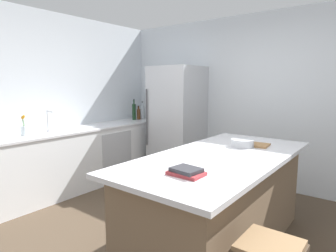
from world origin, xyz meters
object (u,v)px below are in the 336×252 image
(wine_bottle, at_px, (134,112))
(kitchen_island, at_px, (220,200))
(cutting_board, at_px, (254,145))
(refrigerator, at_px, (177,122))
(flower_vase, at_px, (24,129))
(olive_oil_bottle, at_px, (148,113))
(sink_faucet, at_px, (48,121))
(soda_bottle, at_px, (143,112))
(syrup_bottle, at_px, (139,114))
(mixing_bowl, at_px, (242,143))
(cookbook_stack, at_px, (186,172))

(wine_bottle, bearing_deg, kitchen_island, -29.30)
(cutting_board, bearing_deg, refrigerator, 151.75)
(flower_vase, height_order, olive_oil_bottle, olive_oil_bottle)
(olive_oil_bottle, bearing_deg, flower_vase, -90.92)
(sink_faucet, distance_m, flower_vase, 0.38)
(wine_bottle, distance_m, cutting_board, 2.73)
(sink_faucet, xyz_separation_m, cutting_board, (2.59, 0.89, -0.15))
(kitchen_island, bearing_deg, cutting_board, 81.76)
(soda_bottle, bearing_deg, syrup_bottle, -107.20)
(refrigerator, bearing_deg, cutting_board, -28.25)
(syrup_bottle, distance_m, cutting_board, 2.74)
(refrigerator, distance_m, flower_vase, 2.33)
(olive_oil_bottle, xyz_separation_m, mixing_bowl, (2.42, -1.23, -0.07))
(cookbook_stack, bearing_deg, mixing_bowl, 93.44)
(flower_vase, distance_m, cutting_board, 2.83)
(cookbook_stack, xyz_separation_m, cutting_board, (0.01, 1.30, -0.02))
(flower_vase, distance_m, olive_oil_bottle, 2.34)
(kitchen_island, bearing_deg, cookbook_stack, -83.34)
(flower_vase, bearing_deg, soda_bottle, 90.57)
(refrigerator, height_order, cookbook_stack, refrigerator)
(sink_faucet, relative_size, syrup_bottle, 1.18)
(soda_bottle, bearing_deg, cutting_board, -21.00)
(flower_vase, bearing_deg, olive_oil_bottle, 89.08)
(kitchen_island, relative_size, wine_bottle, 5.90)
(kitchen_island, height_order, cookbook_stack, cookbook_stack)
(syrup_bottle, distance_m, cookbook_stack, 3.39)
(wine_bottle, xyz_separation_m, cutting_board, (2.61, -0.81, -0.15))
(kitchen_island, relative_size, soda_bottle, 6.85)
(refrigerator, bearing_deg, soda_bottle, 175.44)
(cookbook_stack, distance_m, mixing_bowl, 1.16)
(sink_faucet, distance_m, cutting_board, 2.74)
(sink_faucet, distance_m, syrup_bottle, 1.79)
(cookbook_stack, relative_size, mixing_bowl, 1.06)
(kitchen_island, distance_m, cutting_board, 0.76)
(refrigerator, bearing_deg, mixing_bowl, -33.12)
(olive_oil_bottle, xyz_separation_m, wine_bottle, (-0.11, -0.28, 0.04))
(refrigerator, relative_size, syrup_bottle, 7.29)
(refrigerator, distance_m, olive_oil_bottle, 0.82)
(soda_bottle, height_order, mixing_bowl, soda_bottle)
(sink_faucet, distance_m, mixing_bowl, 2.62)
(olive_oil_bottle, bearing_deg, soda_bottle, -120.55)
(cutting_board, bearing_deg, flower_vase, -153.62)
(flower_vase, bearing_deg, cutting_board, 26.38)
(olive_oil_bottle, bearing_deg, kitchen_island, -35.05)
(mixing_bowl, bearing_deg, refrigerator, 146.88)
(soda_bottle, xyz_separation_m, mixing_bowl, (2.48, -1.13, -0.10))
(refrigerator, distance_m, wine_bottle, 0.92)
(soda_bottle, bearing_deg, kitchen_island, -32.76)
(syrup_bottle, relative_size, mixing_bowl, 1.05)
(kitchen_island, xyz_separation_m, cutting_board, (0.09, 0.61, 0.45))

